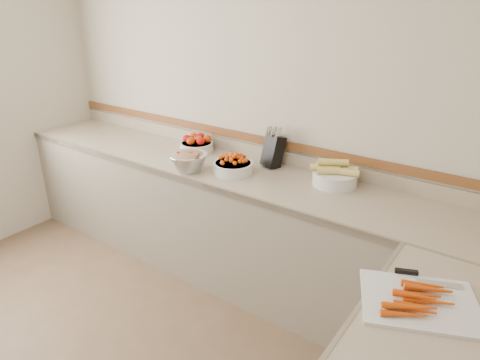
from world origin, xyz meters
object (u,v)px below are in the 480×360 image
Objects in this scene: knife_block at (273,150)px; tomato_bowl at (197,144)px; rhubarb_bowl at (189,160)px; cherry_tomato_bowl at (233,165)px; cutting_board at (419,301)px; corn_bowl at (335,175)px.

tomato_bowl is at bearing -174.53° from knife_block.
rhubarb_bowl is at bearing -135.67° from knife_block.
cherry_tomato_bowl reaches higher than rhubarb_bowl.
rhubarb_bowl reaches higher than tomato_bowl.
cherry_tomato_bowl is 1.63m from cutting_board.
cherry_tomato_bowl is at bearing -121.03° from knife_block.
cherry_tomato_bowl is (0.52, -0.21, -0.00)m from tomato_bowl.
corn_bowl reaches higher than tomato_bowl.
rhubarb_bowl is at bearing -150.17° from cherry_tomato_bowl.
knife_block is 0.94× the size of corn_bowl.
cutting_board is at bearing -49.94° from corn_bowl.
tomato_bowl is (-0.68, -0.07, -0.07)m from knife_block.
knife_block is 1.13× the size of tomato_bowl.
corn_bowl is at bearing 0.55° from tomato_bowl.
tomato_bowl is 2.18m from cutting_board.
cutting_board is at bearing -26.18° from cherry_tomato_bowl.
corn_bowl is at bearing -6.02° from knife_block.
corn_bowl is 1.22m from cutting_board.
corn_bowl is at bearing 17.89° from cherry_tomato_bowl.
cherry_tomato_bowl is at bearing -162.11° from corn_bowl.
cutting_board is (0.79, -0.93, -0.05)m from corn_bowl.
knife_block is at bearing 44.33° from rhubarb_bowl.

